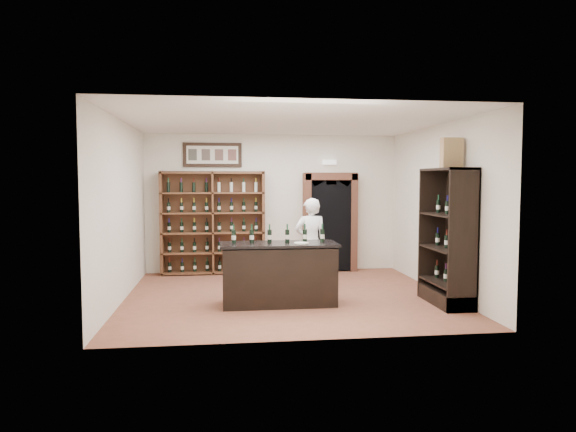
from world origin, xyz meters
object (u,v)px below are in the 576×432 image
object	(u,v)px
side_cabinet	(448,258)
wine_crate	(452,153)
shopkeeper	(311,242)
wine_shelf	(213,223)
tasting_counter	(279,274)
counter_bottle_0	(234,237)

from	to	relation	value
side_cabinet	wine_crate	world-z (taller)	wine_crate
shopkeeper	wine_shelf	bearing A→B (deg)	-42.67
tasting_counter	wine_crate	size ratio (longest dim) A/B	3.94
tasting_counter	counter_bottle_0	size ratio (longest dim) A/B	6.27
wine_shelf	wine_crate	size ratio (longest dim) A/B	4.61
wine_shelf	wine_crate	world-z (taller)	wine_crate
counter_bottle_0	shopkeeper	xyz separation A→B (m)	(1.47, 1.27, -0.27)
wine_shelf	side_cabinet	size ratio (longest dim) A/B	1.00
wine_crate	wine_shelf	bearing A→B (deg)	137.61
wine_shelf	shopkeeper	world-z (taller)	wine_shelf
counter_bottle_0	wine_crate	world-z (taller)	wine_crate
wine_shelf	shopkeeper	bearing A→B (deg)	-40.80
side_cabinet	wine_crate	xyz separation A→B (m)	(0.00, -0.03, 1.68)
tasting_counter	shopkeeper	world-z (taller)	shopkeeper
tasting_counter	side_cabinet	distance (m)	2.75
wine_shelf	counter_bottle_0	world-z (taller)	wine_shelf
side_cabinet	wine_crate	distance (m)	1.68
tasting_counter	counter_bottle_0	distance (m)	0.95
tasting_counter	side_cabinet	size ratio (longest dim) A/B	0.85
tasting_counter	shopkeeper	distance (m)	1.57
counter_bottle_0	wine_crate	distance (m)	3.71
tasting_counter	shopkeeper	bearing A→B (deg)	60.80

